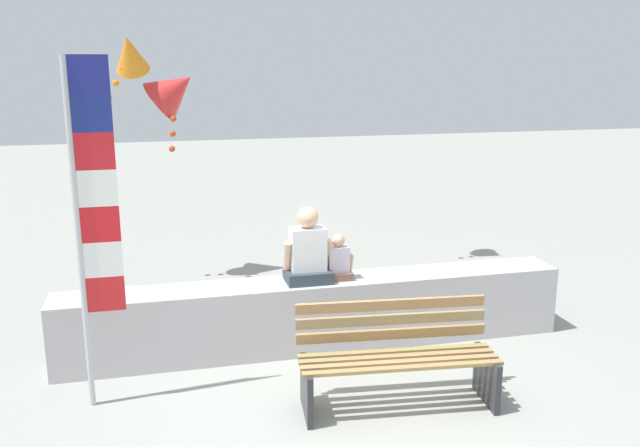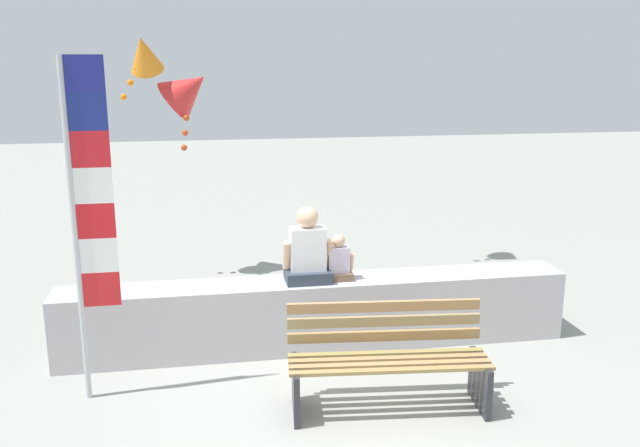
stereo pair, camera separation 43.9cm
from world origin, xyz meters
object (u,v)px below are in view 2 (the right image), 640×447
park_bench (388,360)px  kite_red (188,89)px  person_child (338,262)px  kite_orange (144,54)px  person_adult (308,252)px  flag_banner (86,207)px

park_bench → kite_red: 4.83m
person_child → kite_orange: kite_orange is taller
person_adult → kite_orange: 3.61m
park_bench → person_adult: person_adult is taller
kite_orange → person_child: bearing=-51.1°
kite_red → park_bench: bearing=-67.5°
person_adult → person_child: 0.34m
park_bench → kite_orange: kite_orange is taller
person_child → flag_banner: 2.57m
park_bench → person_adult: (-0.49, 1.32, 0.62)m
person_child → kite_orange: bearing=128.9°
flag_banner → park_bench: bearing=-13.4°
flag_banner → kite_orange: (0.30, 3.23, 1.26)m
kite_orange → flag_banner: bearing=-95.3°
park_bench → flag_banner: size_ratio=0.59×
park_bench → kite_orange: bearing=119.8°
park_bench → person_child: bearing=97.4°
flag_banner → kite_red: bearing=76.3°
person_adult → park_bench: bearing=-69.6°
person_adult → kite_red: size_ratio=0.67×
flag_banner → kite_red: flag_banner is taller
kite_red → kite_orange: kite_orange is taller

